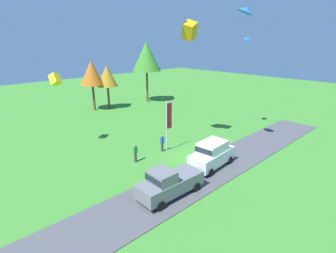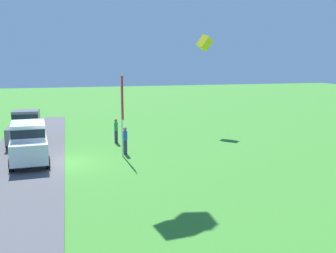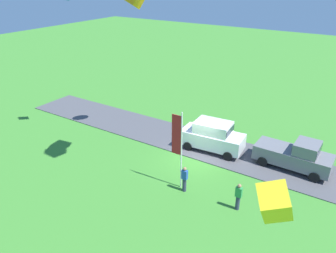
{
  "view_description": "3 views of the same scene",
  "coord_description": "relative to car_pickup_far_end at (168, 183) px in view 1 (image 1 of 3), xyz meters",
  "views": [
    {
      "loc": [
        -17.36,
        -14.05,
        10.57
      ],
      "look_at": [
        0.09,
        4.33,
        2.17
      ],
      "focal_mm": 28.0,
      "sensor_mm": 36.0,
      "label": 1
    },
    {
      "loc": [
        22.22,
        0.46,
        5.84
      ],
      "look_at": [
        1.7,
        5.78,
        2.14
      ],
      "focal_mm": 42.0,
      "sensor_mm": 36.0,
      "label": 2
    },
    {
      "loc": [
        -9.3,
        18.29,
        12.27
      ],
      "look_at": [
        0.36,
        3.26,
        3.78
      ],
      "focal_mm": 35.0,
      "sensor_mm": 36.0,
      "label": 3
    }
  ],
  "objects": [
    {
      "name": "ground_plane",
      "position": [
        6.26,
        2.39,
        -1.11
      ],
      "size": [
        120.0,
        120.0,
        0.0
      ],
      "primitive_type": "plane",
      "color": "#3D842D"
    },
    {
      "name": "pavement_strip",
      "position": [
        6.26,
        0.38,
        -1.08
      ],
      "size": [
        36.0,
        4.4,
        0.06
      ],
      "primitive_type": "cube",
      "color": "#4C4C51",
      "rests_on": "ground"
    },
    {
      "name": "car_pickup_far_end",
      "position": [
        0.0,
        0.0,
        0.0
      ],
      "size": [
        5.05,
        2.16,
        2.14
      ],
      "color": "slate",
      "rests_on": "ground"
    },
    {
      "name": "car_suv_near_entrance",
      "position": [
        5.86,
        0.7,
        0.19
      ],
      "size": [
        4.73,
        2.33,
        2.28
      ],
      "color": "white",
      "rests_on": "ground"
    },
    {
      "name": "person_beside_suv",
      "position": [
        1.66,
        6.07,
        -0.23
      ],
      "size": [
        0.36,
        0.24,
        1.71
      ],
      "color": "#2D334C",
      "rests_on": "ground"
    },
    {
      "name": "person_on_lawn",
      "position": [
        5.06,
        6.21,
        -0.23
      ],
      "size": [
        0.36,
        0.24,
        1.71
      ],
      "color": "#2D334C",
      "rests_on": "ground"
    },
    {
      "name": "tree_lone_near",
      "position": [
        8.21,
        25.58,
        4.65
      ],
      "size": [
        3.6,
        3.6,
        7.6
      ],
      "color": "brown",
      "rests_on": "ground"
    },
    {
      "name": "tree_right_of_center",
      "position": [
        10.44,
        24.9,
        4.08
      ],
      "size": [
        3.25,
        3.25,
        6.85
      ],
      "color": "brown",
      "rests_on": "ground"
    },
    {
      "name": "tree_left_of_center",
      "position": [
        18.03,
        24.38,
        6.77
      ],
      "size": [
        4.91,
        4.91,
        10.37
      ],
      "color": "brown",
      "rests_on": "ground"
    },
    {
      "name": "flag_banner",
      "position": [
        5.69,
        5.98,
        2.12
      ],
      "size": [
        0.71,
        0.08,
        5.1
      ],
      "color": "silver",
      "rests_on": "ground"
    },
    {
      "name": "kite_box_high_right",
      "position": [
        8.45,
        5.99,
        10.31
      ],
      "size": [
        1.82,
        1.73,
        2.07
      ],
      "primitive_type": "cube",
      "rotation": [
        0.49,
        0.3,
        5.04
      ],
      "color": "orange"
    },
    {
      "name": "kite_delta_mid_center",
      "position": [
        10.21,
        1.24,
        11.89
      ],
      "size": [
        2.02,
        2.03,
        0.95
      ],
      "primitive_type": "cone",
      "rotation": [
        -0.39,
        0.0,
        3.8
      ],
      "color": "blue"
    },
    {
      "name": "kite_diamond_topmost",
      "position": [
        16.07,
        4.12,
        9.63
      ],
      "size": [
        1.09,
        0.96,
        0.58
      ],
      "primitive_type": "pyramid",
      "rotation": [
        0.34,
        0.0,
        0.2
      ],
      "color": "blue"
    },
    {
      "name": "kite_box_low_drifter",
      "position": [
        -1.74,
        13.7,
        5.94
      ],
      "size": [
        1.0,
        1.37,
        1.39
      ],
      "primitive_type": "cube",
      "rotation": [
        -0.54,
        0.3,
        0.41
      ],
      "color": "yellow"
    }
  ]
}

